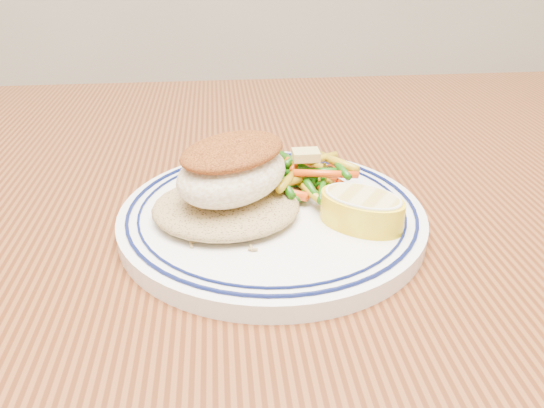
% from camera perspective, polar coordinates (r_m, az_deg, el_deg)
% --- Properties ---
extents(dining_table, '(1.50, 0.90, 0.75)m').
position_cam_1_polar(dining_table, '(0.52, -4.30, -10.32)').
color(dining_table, '#4A220E').
rests_on(dining_table, ground).
extents(plate, '(0.25, 0.25, 0.02)m').
position_cam_1_polar(plate, '(0.45, -0.00, -1.20)').
color(plate, white).
rests_on(plate, dining_table).
extents(rice_pilaf, '(0.12, 0.11, 0.02)m').
position_cam_1_polar(rice_pilaf, '(0.43, -4.97, 0.05)').
color(rice_pilaf, '#9A7E4D').
rests_on(rice_pilaf, plate).
extents(fish_fillet, '(0.12, 0.12, 0.05)m').
position_cam_1_polar(fish_fillet, '(0.42, -4.26, 3.85)').
color(fish_fillet, '#FAF0CE').
rests_on(fish_fillet, rice_pilaf).
extents(vegetable_pile, '(0.10, 0.10, 0.03)m').
position_cam_1_polar(vegetable_pile, '(0.47, 3.62, 3.09)').
color(vegetable_pile, '#E1460B').
rests_on(vegetable_pile, plate).
extents(butter_pat, '(0.02, 0.02, 0.01)m').
position_cam_1_polar(butter_pat, '(0.46, 3.66, 5.29)').
color(butter_pat, '#D5C168').
rests_on(butter_pat, vegetable_pile).
extents(lemon_wedge, '(0.09, 0.09, 0.03)m').
position_cam_1_polar(lemon_wedge, '(0.42, 9.63, -0.46)').
color(lemon_wedge, yellow).
rests_on(lemon_wedge, plate).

